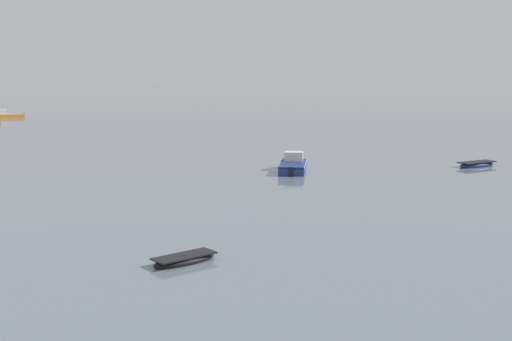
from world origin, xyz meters
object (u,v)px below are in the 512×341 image
Objects in this scene: motorboat_moored_0 at (5,116)px; rowboat_moored_3 at (477,165)px; motorboat_moored_1 at (293,166)px; rowboat_moored_1 at (184,260)px.

motorboat_moored_0 reaches higher than rowboat_moored_3.
motorboat_moored_0 is 73.47m from rowboat_moored_3.
motorboat_moored_1 is (60.71, -20.61, 0.05)m from motorboat_moored_0.
rowboat_moored_3 is (3.47, 34.49, 0.02)m from rowboat_moored_1.
rowboat_moored_3 is at bearing 114.04° from motorboat_moored_0.
motorboat_moored_1 is at bearing 104.01° from motorboat_moored_0.
motorboat_moored_0 is at bearing -104.78° from rowboat_moored_1.
motorboat_moored_0 is at bearing -69.53° from rowboat_moored_3.
rowboat_moored_1 is 34.66m from rowboat_moored_3.
motorboat_moored_0 is 82.85m from rowboat_moored_1.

